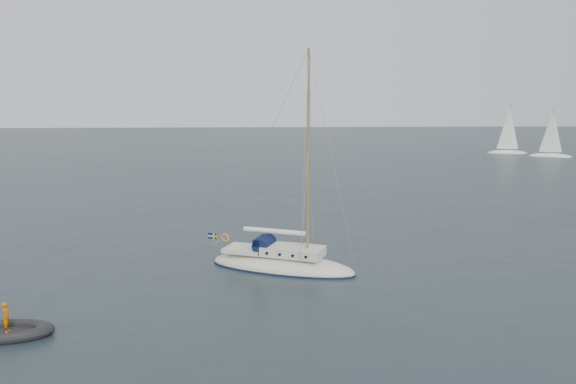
{
  "coord_description": "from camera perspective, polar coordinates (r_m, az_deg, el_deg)",
  "views": [
    {
      "loc": [
        -4.15,
        -31.79,
        9.28
      ],
      "look_at": [
        -2.26,
        0.0,
        3.93
      ],
      "focal_mm": 35.0,
      "sensor_mm": 36.0,
      "label": 1
    }
  ],
  "objects": [
    {
      "name": "sailboat",
      "position": [
        30.84,
        -0.6,
        -6.17
      ],
      "size": [
        8.65,
        2.6,
        12.32
      ],
      "rotation": [
        0.0,
        0.0,
        -0.4
      ],
      "color": "beige",
      "rests_on": "ground"
    },
    {
      "name": "distant_yacht_b",
      "position": [
        101.85,
        21.48,
        5.74
      ],
      "size": [
        6.55,
        3.49,
        8.68
      ],
      "rotation": [
        0.0,
        0.0,
        -0.26
      ],
      "color": "white",
      "rests_on": "ground"
    },
    {
      "name": "distant_yacht_c",
      "position": [
        98.82,
        25.2,
        5.31
      ],
      "size": [
        6.3,
        3.36,
        8.35
      ],
      "rotation": [
        0.0,
        0.0,
        -0.43
      ],
      "color": "white",
      "rests_on": "ground"
    },
    {
      "name": "ground",
      "position": [
        33.37,
        3.91,
        -6.64
      ],
      "size": [
        300.0,
        300.0,
        0.0
      ],
      "primitive_type": "plane",
      "color": "black",
      "rests_on": "ground"
    },
    {
      "name": "dinghy",
      "position": [
        33.27,
        -1.67,
        -6.38
      ],
      "size": [
        2.57,
        1.16,
        0.37
      ],
      "rotation": [
        0.0,
        0.0,
        -0.21
      ],
      "color": "#4F4E54",
      "rests_on": "ground"
    },
    {
      "name": "rib",
      "position": [
        25.33,
        -27.08,
        -12.49
      ],
      "size": [
        3.97,
        1.8,
        1.44
      ],
      "rotation": [
        0.0,
        0.0,
        0.08
      ],
      "color": "black",
      "rests_on": "ground"
    }
  ]
}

